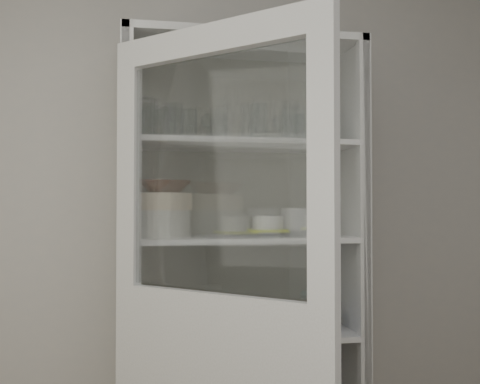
{
  "coord_description": "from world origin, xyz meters",
  "views": [
    {
      "loc": [
        -0.28,
        -1.25,
        1.38
      ],
      "look_at": [
        0.2,
        1.27,
        1.45
      ],
      "focal_mm": 45.0,
      "sensor_mm": 36.0,
      "label": 1
    }
  ],
  "objects_px": {
    "goblet_0": "(163,124)",
    "mug_teal": "(304,315)",
    "pantry_cabinet": "(237,309)",
    "teal_jar": "(255,317)",
    "goblet_3": "(297,129)",
    "plate_stack_front": "(165,224)",
    "white_ramekin": "(268,222)",
    "mug_white": "(271,322)",
    "terracotta_bowl": "(165,187)",
    "measuring_cups": "(217,331)",
    "goblet_2": "(280,129)",
    "plate_stack_back": "(165,224)",
    "grey_bowl_stack": "(297,222)",
    "glass_platter": "(268,234)",
    "mug_blue": "(321,320)",
    "goblet_1": "(208,128)",
    "white_canister": "(142,315)",
    "yellow_trivet": "(268,230)",
    "cream_bowl": "(165,202)"
  },
  "relations": [
    {
      "from": "plate_stack_front",
      "to": "yellow_trivet",
      "type": "distance_m",
      "value": 0.45
    },
    {
      "from": "goblet_2",
      "to": "yellow_trivet",
      "type": "height_order",
      "value": "goblet_2"
    },
    {
      "from": "yellow_trivet",
      "to": "mug_teal",
      "type": "relative_size",
      "value": 1.63
    },
    {
      "from": "pantry_cabinet",
      "to": "teal_jar",
      "type": "bearing_deg",
      "value": -37.42
    },
    {
      "from": "goblet_0",
      "to": "mug_teal",
      "type": "relative_size",
      "value": 1.74
    },
    {
      "from": "goblet_3",
      "to": "white_ramekin",
      "type": "distance_m",
      "value": 0.47
    },
    {
      "from": "goblet_1",
      "to": "mug_teal",
      "type": "xyz_separation_m",
      "value": [
        0.42,
        -0.05,
        -0.83
      ]
    },
    {
      "from": "pantry_cabinet",
      "to": "plate_stack_back",
      "type": "xyz_separation_m",
      "value": [
        -0.31,
        0.04,
        0.37
      ]
    },
    {
      "from": "glass_platter",
      "to": "white_canister",
      "type": "relative_size",
      "value": 2.31
    },
    {
      "from": "goblet_0",
      "to": "white_canister",
      "type": "distance_m",
      "value": 0.82
    },
    {
      "from": "goblet_3",
      "to": "plate_stack_back",
      "type": "bearing_deg",
      "value": -179.68
    },
    {
      "from": "teal_jar",
      "to": "white_canister",
      "type": "height_order",
      "value": "white_canister"
    },
    {
      "from": "grey_bowl_stack",
      "to": "mug_teal",
      "type": "relative_size",
      "value": 1.51
    },
    {
      "from": "measuring_cups",
      "to": "white_canister",
      "type": "relative_size",
      "value": 0.76
    },
    {
      "from": "cream_bowl",
      "to": "terracotta_bowl",
      "type": "distance_m",
      "value": 0.06
    },
    {
      "from": "goblet_1",
      "to": "glass_platter",
      "type": "relative_size",
      "value": 0.45
    },
    {
      "from": "mug_blue",
      "to": "mug_teal",
      "type": "height_order",
      "value": "mug_blue"
    },
    {
      "from": "goblet_3",
      "to": "cream_bowl",
      "type": "distance_m",
      "value": 0.72
    },
    {
      "from": "terracotta_bowl",
      "to": "grey_bowl_stack",
      "type": "relative_size",
      "value": 1.46
    },
    {
      "from": "mug_blue",
      "to": "mug_teal",
      "type": "bearing_deg",
      "value": 129.3
    },
    {
      "from": "goblet_0",
      "to": "glass_platter",
      "type": "bearing_deg",
      "value": -9.83
    },
    {
      "from": "pantry_cabinet",
      "to": "white_ramekin",
      "type": "relative_size",
      "value": 15.49
    },
    {
      "from": "pantry_cabinet",
      "to": "teal_jar",
      "type": "relative_size",
      "value": 20.91
    },
    {
      "from": "goblet_3",
      "to": "teal_jar",
      "type": "relative_size",
      "value": 1.58
    },
    {
      "from": "plate_stack_back",
      "to": "white_canister",
      "type": "distance_m",
      "value": 0.4
    },
    {
      "from": "goblet_2",
      "to": "glass_platter",
      "type": "bearing_deg",
      "value": -123.29
    },
    {
      "from": "white_ramekin",
      "to": "mug_white",
      "type": "xyz_separation_m",
      "value": [
        -0.01,
        -0.11,
        -0.41
      ]
    },
    {
      "from": "glass_platter",
      "to": "mug_teal",
      "type": "distance_m",
      "value": 0.41
    },
    {
      "from": "goblet_1",
      "to": "goblet_2",
      "type": "relative_size",
      "value": 0.95
    },
    {
      "from": "cream_bowl",
      "to": "white_ramekin",
      "type": "relative_size",
      "value": 1.64
    },
    {
      "from": "glass_platter",
      "to": "mug_white",
      "type": "xyz_separation_m",
      "value": [
        -0.01,
        -0.11,
        -0.36
      ]
    },
    {
      "from": "mug_teal",
      "to": "plate_stack_back",
      "type": "bearing_deg",
      "value": 179.06
    },
    {
      "from": "goblet_3",
      "to": "mug_white",
      "type": "xyz_separation_m",
      "value": [
        -0.18,
        -0.23,
        -0.83
      ]
    },
    {
      "from": "goblet_1",
      "to": "white_canister",
      "type": "xyz_separation_m",
      "value": [
        -0.29,
        -0.07,
        -0.8
      ]
    },
    {
      "from": "plate_stack_back",
      "to": "mug_teal",
      "type": "bearing_deg",
      "value": -5.28
    },
    {
      "from": "plate_stack_front",
      "to": "terracotta_bowl",
      "type": "relative_size",
      "value": 1.01
    },
    {
      "from": "goblet_2",
      "to": "plate_stack_front",
      "type": "relative_size",
      "value": 0.75
    },
    {
      "from": "mug_blue",
      "to": "teal_jar",
      "type": "height_order",
      "value": "teal_jar"
    },
    {
      "from": "glass_platter",
      "to": "grey_bowl_stack",
      "type": "relative_size",
      "value": 2.31
    },
    {
      "from": "goblet_1",
      "to": "mug_white",
      "type": "relative_size",
      "value": 1.36
    },
    {
      "from": "plate_stack_front",
      "to": "terracotta_bowl",
      "type": "bearing_deg",
      "value": 0.0
    },
    {
      "from": "white_canister",
      "to": "grey_bowl_stack",
      "type": "bearing_deg",
      "value": -2.6
    },
    {
      "from": "goblet_1",
      "to": "terracotta_bowl",
      "type": "bearing_deg",
      "value": -137.93
    },
    {
      "from": "goblet_3",
      "to": "white_ramekin",
      "type": "height_order",
      "value": "goblet_3"
    },
    {
      "from": "goblet_0",
      "to": "glass_platter",
      "type": "relative_size",
      "value": 0.5
    },
    {
      "from": "goblet_3",
      "to": "plate_stack_front",
      "type": "bearing_deg",
      "value": -162.9
    },
    {
      "from": "white_ramekin",
      "to": "plate_stack_back",
      "type": "bearing_deg",
      "value": 164.96
    },
    {
      "from": "cream_bowl",
      "to": "goblet_2",
      "type": "bearing_deg",
      "value": 20.68
    },
    {
      "from": "mug_white",
      "to": "measuring_cups",
      "type": "bearing_deg",
      "value": -164.24
    },
    {
      "from": "pantry_cabinet",
      "to": "mug_teal",
      "type": "bearing_deg",
      "value": -2.4
    }
  ]
}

